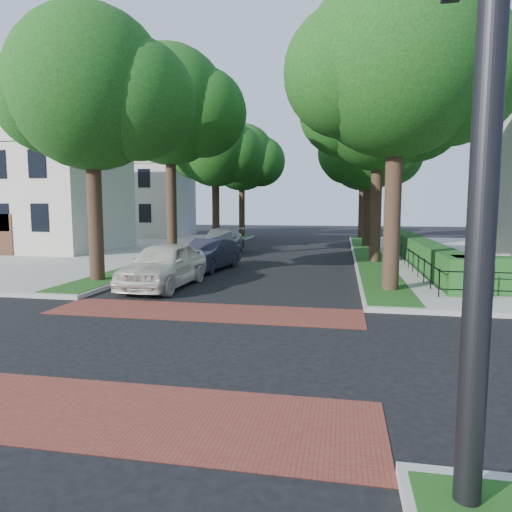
# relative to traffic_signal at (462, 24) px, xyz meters

# --- Properties ---
(ground) EXTENTS (120.00, 120.00, 0.00)m
(ground) POSITION_rel_traffic_signal_xyz_m (-4.89, 4.41, -4.71)
(ground) COLOR black
(ground) RESTS_ON ground
(sidewalk_nw) EXTENTS (30.00, 30.00, 0.15)m
(sidewalk_nw) POSITION_rel_traffic_signal_xyz_m (-24.39, 23.41, -4.63)
(sidewalk_nw) COLOR gray
(sidewalk_nw) RESTS_ON ground
(crosswalk_far) EXTENTS (9.00, 2.20, 0.01)m
(crosswalk_far) POSITION_rel_traffic_signal_xyz_m (-4.89, 7.61, -4.70)
(crosswalk_far) COLOR maroon
(crosswalk_far) RESTS_ON ground
(crosswalk_near) EXTENTS (9.00, 2.20, 0.01)m
(crosswalk_near) POSITION_rel_traffic_signal_xyz_m (-4.89, 1.21, -4.70)
(crosswalk_near) COLOR maroon
(crosswalk_near) RESTS_ON ground
(grass_strip_ne) EXTENTS (1.60, 29.80, 0.02)m
(grass_strip_ne) POSITION_rel_traffic_signal_xyz_m (0.51, 23.51, -4.55)
(grass_strip_ne) COLOR #1E3F12
(grass_strip_ne) RESTS_ON sidewalk_ne
(grass_strip_nw) EXTENTS (1.60, 29.80, 0.02)m
(grass_strip_nw) POSITION_rel_traffic_signal_xyz_m (-10.29, 23.51, -4.55)
(grass_strip_nw) COLOR #1E3F12
(grass_strip_nw) RESTS_ON sidewalk_nw
(tree_right_near) EXTENTS (7.75, 6.67, 10.66)m
(tree_right_near) POSITION_rel_traffic_signal_xyz_m (0.72, 11.65, 2.92)
(tree_right_near) COLOR black
(tree_right_near) RESTS_ON sidewalk_ne
(tree_right_mid) EXTENTS (8.25, 7.09, 11.22)m
(tree_right_mid) POSITION_rel_traffic_signal_xyz_m (0.72, 19.66, 3.28)
(tree_right_mid) COLOR black
(tree_right_mid) RESTS_ON sidewalk_ne
(tree_right_far) EXTENTS (7.25, 6.23, 9.74)m
(tree_right_far) POSITION_rel_traffic_signal_xyz_m (0.71, 28.64, 2.20)
(tree_right_far) COLOR black
(tree_right_far) RESTS_ON sidewalk_ne
(tree_right_back) EXTENTS (7.50, 6.45, 10.20)m
(tree_right_back) POSITION_rel_traffic_signal_xyz_m (0.72, 37.64, 2.56)
(tree_right_back) COLOR black
(tree_right_back) RESTS_ON sidewalk_ne
(tree_left_near) EXTENTS (7.50, 6.45, 10.20)m
(tree_left_near) POSITION_rel_traffic_signal_xyz_m (-10.28, 11.64, 2.56)
(tree_left_near) COLOR black
(tree_left_near) RESTS_ON sidewalk_nw
(tree_left_mid) EXTENTS (8.00, 6.88, 11.48)m
(tree_left_mid) POSITION_rel_traffic_signal_xyz_m (-10.28, 19.66, 3.64)
(tree_left_mid) COLOR black
(tree_left_mid) RESTS_ON sidewalk_nw
(tree_left_far) EXTENTS (7.00, 6.02, 9.86)m
(tree_left_far) POSITION_rel_traffic_signal_xyz_m (-10.29, 28.63, 2.41)
(tree_left_far) COLOR black
(tree_left_far) RESTS_ON sidewalk_nw
(tree_left_back) EXTENTS (7.75, 6.66, 10.44)m
(tree_left_back) POSITION_rel_traffic_signal_xyz_m (-10.28, 37.65, 2.70)
(tree_left_back) COLOR black
(tree_left_back) RESTS_ON sidewalk_nw
(hedge_main_road) EXTENTS (1.00, 18.00, 1.20)m
(hedge_main_road) POSITION_rel_traffic_signal_xyz_m (2.81, 19.41, -3.96)
(hedge_main_road) COLOR #1A4517
(hedge_main_road) RESTS_ON sidewalk_ne
(fence_main_road) EXTENTS (0.06, 18.00, 0.90)m
(fence_main_road) POSITION_rel_traffic_signal_xyz_m (2.01, 19.41, -4.11)
(fence_main_road) COLOR black
(fence_main_road) RESTS_ON sidewalk_ne
(house_left_near) EXTENTS (10.00, 9.00, 10.14)m
(house_left_near) POSITION_rel_traffic_signal_xyz_m (-20.38, 22.41, 0.33)
(house_left_near) COLOR beige
(house_left_near) RESTS_ON sidewalk_nw
(house_left_far) EXTENTS (10.00, 9.00, 10.14)m
(house_left_far) POSITION_rel_traffic_signal_xyz_m (-20.38, 36.41, 0.33)
(house_left_far) COLOR #B7B4A5
(house_left_far) RESTS_ON sidewalk_nw
(traffic_signal) EXTENTS (2.17, 2.00, 8.00)m
(traffic_signal) POSITION_rel_traffic_signal_xyz_m (0.00, 0.00, 0.00)
(traffic_signal) COLOR black
(traffic_signal) RESTS_ON sidewalk_se
(parked_car_front) EXTENTS (2.17, 5.02, 1.69)m
(parked_car_front) POSITION_rel_traffic_signal_xyz_m (-7.53, 11.14, -3.86)
(parked_car_front) COLOR silver
(parked_car_front) RESTS_ON ground
(parked_car_middle) EXTENTS (2.17, 4.61, 1.46)m
(parked_car_middle) POSITION_rel_traffic_signal_xyz_m (-7.19, 15.80, -3.98)
(parked_car_middle) COLOR black
(parked_car_middle) RESTS_ON ground
(parked_car_rear) EXTENTS (2.45, 5.60, 1.60)m
(parked_car_rear) POSITION_rel_traffic_signal_xyz_m (-8.49, 22.91, -3.91)
(parked_car_rear) COLOR slate
(parked_car_rear) RESTS_ON ground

